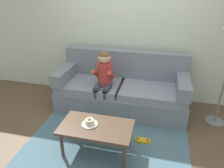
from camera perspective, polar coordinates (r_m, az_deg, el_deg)
name	(u,v)px	position (r m, az deg, el deg)	size (l,w,h in m)	color
ground	(110,135)	(3.26, -0.45, -13.94)	(10.00, 10.00, 0.00)	brown
wall_back	(129,25)	(3.93, 4.61, 15.80)	(8.00, 0.10, 2.80)	beige
area_rug	(106,146)	(3.07, -1.63, -16.76)	(2.28, 1.75, 0.01)	#476675
couch	(121,90)	(3.76, 2.62, -1.55)	(2.25, 0.90, 1.00)	slate
coffee_table	(96,129)	(2.77, -4.34, -12.23)	(0.94, 0.52, 0.43)	#4C3828
person_child	(104,77)	(3.49, -2.27, 1.96)	(0.34, 0.58, 1.10)	#AD3833
plate	(90,124)	(2.76, -6.13, -10.90)	(0.21, 0.21, 0.01)	white
donut	(90,123)	(2.75, -6.15, -10.48)	(0.12, 0.12, 0.04)	beige
donut_second	(90,120)	(2.73, -6.19, -9.88)	(0.12, 0.12, 0.04)	beige
toy_controller	(143,141)	(3.16, 8.41, -15.17)	(0.23, 0.09, 0.05)	gold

